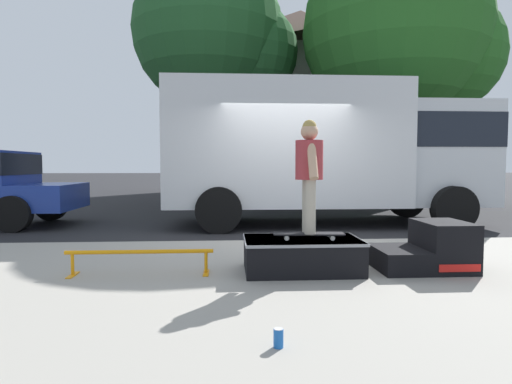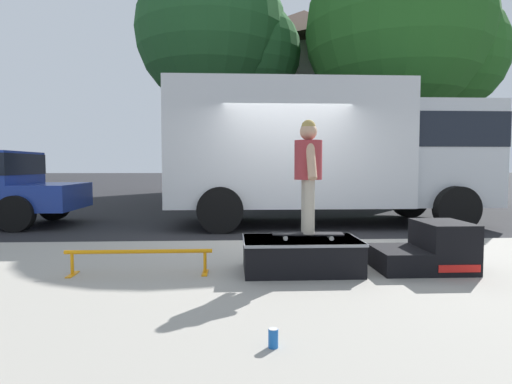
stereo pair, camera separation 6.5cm
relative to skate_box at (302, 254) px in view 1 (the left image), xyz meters
name	(u,v)px [view 1 (the left image)]	position (x,y,z in m)	size (l,w,h in m)	color
ground_plane	(294,242)	(0.30, 2.56, -0.32)	(140.00, 140.00, 0.00)	black
sidewalk_slab	(338,287)	(0.30, -0.44, -0.26)	(50.00, 5.00, 0.12)	gray
skate_box	(302,254)	(0.00, 0.00, 0.00)	(1.29, 0.81, 0.37)	black
kicker_ramp	(429,250)	(1.47, 0.00, 0.03)	(1.04, 0.75, 0.55)	black
grind_rail	(140,256)	(-1.79, -0.04, 0.01)	(1.59, 0.28, 0.27)	orange
skateboard	(309,234)	(0.07, -0.04, 0.23)	(0.79, 0.26, 0.07)	black
skater_kid	(309,167)	(0.07, -0.04, 0.97)	(0.30, 0.64, 1.25)	#B7AD99
soda_can	(278,338)	(-0.50, -2.02, -0.14)	(0.07, 0.07, 0.13)	#1959B2
box_truck	(327,148)	(1.36, 4.76, 1.38)	(6.91, 2.63, 3.05)	silver
street_tree_main	(405,36)	(4.61, 8.53, 4.97)	(6.18, 5.62, 8.27)	brown
street_tree_neighbour	(217,38)	(-1.18, 9.98, 5.24)	(5.48, 4.98, 8.21)	brown
house_behind	(300,102)	(2.51, 15.29, 3.92)	(9.54, 8.22, 8.40)	silver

